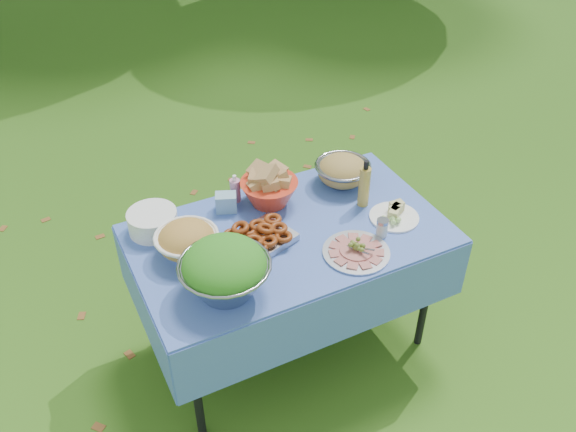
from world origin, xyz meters
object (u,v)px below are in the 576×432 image
object	(u,v)px
plate_stack	(153,221)
bread_bowl	(269,187)
charcuterie_platter	(357,247)
picnic_table	(289,291)
salad_bowl	(225,270)
oil_bottle	(365,183)
pasta_bowl_steel	(343,170)

from	to	relation	value
plate_stack	bread_bowl	distance (m)	0.58
plate_stack	charcuterie_platter	size ratio (longest dim) A/B	0.76
picnic_table	charcuterie_platter	xyz separation A→B (m)	(0.20, -0.26, 0.42)
charcuterie_platter	plate_stack	bearing A→B (deg)	143.44
salad_bowl	bread_bowl	bearing A→B (deg)	48.68
oil_bottle	bread_bowl	bearing A→B (deg)	151.52
picnic_table	salad_bowl	bearing A→B (deg)	-150.84
picnic_table	pasta_bowl_steel	distance (m)	0.68
picnic_table	plate_stack	distance (m)	0.77
plate_stack	oil_bottle	world-z (taller)	oil_bottle
salad_bowl	charcuterie_platter	xyz separation A→B (m)	(0.61, -0.03, -0.09)
picnic_table	plate_stack	size ratio (longest dim) A/B	6.28
pasta_bowl_steel	charcuterie_platter	distance (m)	0.56
picnic_table	oil_bottle	distance (m)	0.66
picnic_table	salad_bowl	distance (m)	0.69
bread_bowl	charcuterie_platter	size ratio (longest dim) A/B	0.94
picnic_table	oil_bottle	bearing A→B (deg)	5.07
oil_bottle	plate_stack	bearing A→B (deg)	164.95
picnic_table	oil_bottle	world-z (taller)	oil_bottle
picnic_table	bread_bowl	bearing A→B (deg)	85.87
salad_bowl	charcuterie_platter	world-z (taller)	salad_bowl
oil_bottle	picnic_table	bearing A→B (deg)	-174.93
pasta_bowl_steel	oil_bottle	xyz separation A→B (m)	(-0.00, -0.21, 0.05)
bread_bowl	pasta_bowl_steel	world-z (taller)	bread_bowl
pasta_bowl_steel	bread_bowl	bearing A→B (deg)	178.48
picnic_table	bread_bowl	size ratio (longest dim) A/B	5.10
charcuterie_platter	oil_bottle	bearing A→B (deg)	53.36
picnic_table	oil_bottle	size ratio (longest dim) A/B	5.75
salad_bowl	charcuterie_platter	bearing A→B (deg)	-3.19
plate_stack	oil_bottle	bearing A→B (deg)	-15.05
pasta_bowl_steel	charcuterie_platter	xyz separation A→B (m)	(-0.23, -0.51, -0.04)
pasta_bowl_steel	charcuterie_platter	world-z (taller)	pasta_bowl_steel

